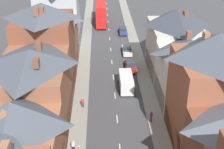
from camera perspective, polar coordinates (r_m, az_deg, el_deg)
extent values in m
cube|color=gray|center=(54.20, -5.25, 0.49)|extent=(2.20, 104.00, 0.14)
cube|color=gray|center=(54.59, 5.50, 0.69)|extent=(2.20, 104.00, 0.14)
cube|color=silver|center=(37.49, 1.47, -13.45)|extent=(0.14, 1.80, 0.01)
cube|color=silver|center=(42.20, 0.95, -8.11)|extent=(0.14, 1.80, 0.01)
cube|color=silver|center=(47.20, 0.55, -3.87)|extent=(0.14, 1.80, 0.01)
cube|color=silver|center=(52.41, 0.23, -0.46)|extent=(0.14, 1.80, 0.01)
cube|color=silver|center=(57.77, -0.03, 2.33)|extent=(0.14, 1.80, 0.01)
cube|color=silver|center=(63.25, -0.24, 4.64)|extent=(0.14, 1.80, 0.01)
cube|color=silver|center=(68.82, -0.43, 6.58)|extent=(0.14, 1.80, 0.01)
cube|color=silver|center=(74.45, -0.58, 8.22)|extent=(0.14, 1.80, 0.01)
cube|color=silver|center=(80.14, -0.72, 9.64)|extent=(0.14, 1.80, 0.01)
cube|color=silver|center=(85.86, -0.84, 10.86)|extent=(0.14, 1.80, 0.01)
cube|color=silver|center=(91.63, -0.94, 11.94)|extent=(0.14, 1.80, 0.01)
cube|color=silver|center=(97.42, -1.03, 12.88)|extent=(0.14, 1.80, 0.01)
pyramid|color=#474C56|center=(29.67, -17.94, -7.03)|extent=(8.00, 7.64, 2.70)
cube|color=#99664C|center=(28.85, -18.99, -7.20)|extent=(0.60, 0.90, 0.90)
cube|color=brown|center=(39.46, -13.89, -3.95)|extent=(8.00, 11.31, 9.04)
cube|color=maroon|center=(40.43, -7.90, -7.44)|extent=(0.12, 10.41, 3.20)
pyramid|color=#474C56|center=(37.02, -14.81, 3.19)|extent=(8.00, 11.31, 1.73)
cube|color=brown|center=(37.45, -13.17, 4.82)|extent=(0.60, 0.90, 1.38)
cube|color=brown|center=(34.05, -13.68, 2.06)|extent=(0.60, 0.90, 0.98)
cube|color=brown|center=(47.70, -11.94, 3.59)|extent=(8.00, 8.80, 11.44)
cube|color=black|center=(48.98, -6.94, -0.69)|extent=(0.12, 8.09, 3.20)
pyramid|color=#474C56|center=(45.46, -12.77, 11.40)|extent=(8.00, 8.80, 2.08)
cube|color=brown|center=(42.92, -13.66, 11.12)|extent=(0.60, 0.90, 1.09)
cube|color=brown|center=(43.57, -12.76, 11.34)|extent=(0.60, 0.90, 0.92)
cube|color=#A36042|center=(55.84, -10.56, 5.53)|extent=(8.00, 7.72, 8.24)
cube|color=maroon|center=(56.38, -6.37, 3.27)|extent=(0.12, 7.10, 3.20)
pyramid|color=#565B66|center=(54.23, -11.00, 10.36)|extent=(8.00, 7.72, 1.61)
cube|color=brown|center=(52.61, -12.49, 10.56)|extent=(0.60, 0.90, 1.53)
cube|color=brown|center=(53.18, -10.76, 10.66)|extent=(0.60, 0.90, 1.09)
cube|color=#ADB2B7|center=(62.85, -9.77, 9.84)|extent=(8.00, 8.58, 11.85)
cube|color=black|center=(63.89, -5.94, 6.27)|extent=(0.12, 7.89, 3.20)
cube|color=#935138|center=(37.26, 17.35, -4.80)|extent=(8.00, 8.91, 10.89)
cube|color=navy|center=(38.33, 10.90, -9.92)|extent=(0.12, 8.19, 3.20)
pyramid|color=#474C56|center=(34.25, 18.94, 4.96)|extent=(8.00, 8.91, 2.83)
cube|color=#99664C|center=(35.02, 16.83, 6.65)|extent=(0.60, 0.90, 1.00)
cube|color=silver|center=(45.18, 13.73, -0.67)|extent=(8.00, 8.48, 7.69)
cube|color=navy|center=(45.37, 8.62, -3.28)|extent=(0.12, 7.80, 3.20)
pyramid|color=#474C56|center=(43.19, 14.43, 4.95)|extent=(8.00, 8.48, 1.90)
cube|color=brown|center=(44.53, 13.80, 6.75)|extent=(0.60, 0.90, 1.49)
cube|color=#BCB7A8|center=(53.19, 11.26, 4.50)|extent=(8.00, 10.29, 8.53)
cube|color=maroon|center=(53.51, 6.89, 1.86)|extent=(0.12, 9.46, 3.20)
pyramid|color=#383D47|center=(51.32, 11.83, 10.25)|extent=(8.00, 10.29, 2.65)
cube|color=brown|center=(52.20, 12.03, 11.06)|extent=(0.60, 0.90, 0.93)
cube|color=brown|center=(50.62, 13.33, 10.58)|extent=(0.60, 0.90, 1.22)
cube|color=red|center=(78.19, -2.03, 10.43)|extent=(2.44, 10.80, 2.50)
cube|color=red|center=(77.53, -2.06, 12.13)|extent=(2.44, 10.58, 2.30)
cube|color=red|center=(77.22, -2.08, 12.98)|extent=(2.39, 10.37, 0.10)
cube|color=#28333D|center=(83.27, -2.07, 11.64)|extent=(2.20, 0.10, 1.20)
cube|color=#28333D|center=(82.67, -2.09, 13.17)|extent=(2.20, 0.10, 1.10)
cube|color=#28333D|center=(78.13, -2.92, 10.59)|extent=(0.06, 9.18, 0.90)
cube|color=#28333D|center=(77.50, -2.96, 12.18)|extent=(0.06, 9.18, 0.90)
cylinder|color=black|center=(81.74, -2.91, 10.33)|extent=(0.30, 1.00, 1.00)
cylinder|color=black|center=(81.75, -1.17, 10.36)|extent=(0.30, 1.00, 1.00)
cylinder|color=black|center=(75.72, -2.93, 8.92)|extent=(0.30, 1.00, 1.00)
cylinder|color=black|center=(75.73, -1.06, 8.95)|extent=(0.30, 1.00, 1.00)
cube|color=silver|center=(60.93, 2.76, 4.35)|extent=(1.70, 4.44, 0.70)
cube|color=#28333D|center=(60.47, 2.79, 4.84)|extent=(1.46, 2.22, 0.60)
cylinder|color=black|center=(62.27, 1.87, 4.54)|extent=(0.20, 0.62, 0.62)
cylinder|color=black|center=(62.41, 3.43, 4.56)|extent=(0.20, 0.62, 0.62)
cylinder|color=black|center=(59.74, 2.05, 3.51)|extent=(0.20, 0.62, 0.62)
cylinder|color=black|center=(59.89, 3.68, 3.54)|extent=(0.20, 0.62, 0.62)
cube|color=navy|center=(71.48, 2.00, 7.94)|extent=(1.70, 3.95, 0.72)
cube|color=#28333D|center=(71.08, 2.02, 8.39)|extent=(1.46, 1.98, 0.60)
cylinder|color=black|center=(72.70, 1.25, 7.99)|extent=(0.20, 0.62, 0.62)
cylinder|color=black|center=(72.82, 2.60, 8.00)|extent=(0.20, 0.62, 0.62)
cylinder|color=black|center=(70.40, 1.37, 7.33)|extent=(0.20, 0.62, 0.62)
cylinder|color=black|center=(70.53, 2.76, 7.34)|extent=(0.20, 0.62, 0.62)
cube|color=maroon|center=(54.77, 3.35, 1.59)|extent=(1.70, 4.56, 0.76)
cube|color=#28333D|center=(54.27, 3.39, 2.13)|extent=(1.46, 2.28, 0.60)
cylinder|color=black|center=(56.13, 2.34, 1.86)|extent=(0.20, 0.62, 0.62)
cylinder|color=black|center=(56.28, 4.07, 1.88)|extent=(0.20, 0.62, 0.62)
cylinder|color=black|center=(53.60, 2.57, 0.55)|extent=(0.20, 0.62, 0.62)
cylinder|color=black|center=(53.76, 4.38, 0.58)|extent=(0.20, 0.62, 0.62)
cube|color=white|center=(48.21, 2.59, -1.32)|extent=(1.96, 5.20, 2.10)
cube|color=#28333D|center=(50.31, 2.37, 0.38)|extent=(1.76, 0.10, 0.90)
cylinder|color=black|center=(49.98, 1.30, -1.49)|extent=(0.24, 0.72, 0.72)
cylinder|color=black|center=(50.13, 3.54, -1.44)|extent=(0.24, 0.72, 0.72)
cylinder|color=black|center=(47.28, 1.53, -3.32)|extent=(0.24, 0.72, 0.72)
cylinder|color=black|center=(47.44, 3.90, -3.26)|extent=(0.24, 0.72, 0.72)
cylinder|color=#23232D|center=(36.91, -7.19, -13.36)|extent=(0.14, 0.14, 0.84)
cylinder|color=#23232D|center=(36.89, -6.90, -13.36)|extent=(0.14, 0.14, 0.84)
cube|color=silver|center=(36.46, -7.11, -12.54)|extent=(0.36, 0.22, 0.54)
sphere|color=beige|center=(36.21, -7.14, -12.06)|extent=(0.22, 0.22, 0.22)
cylinder|color=#3D4256|center=(41.48, 7.00, -8.12)|extent=(0.14, 0.14, 0.84)
cylinder|color=#3D4256|center=(41.50, 7.25, -8.11)|extent=(0.14, 0.14, 0.84)
cube|color=#723384|center=(41.10, 7.18, -7.33)|extent=(0.36, 0.22, 0.54)
sphere|color=brown|center=(40.88, 7.21, -6.88)|extent=(0.22, 0.22, 0.22)
cylinder|color=#3D4256|center=(44.25, -5.47, -5.52)|extent=(0.14, 0.14, 0.84)
cylinder|color=#3D4256|center=(44.24, -5.23, -5.51)|extent=(0.14, 0.14, 0.84)
cube|color=red|center=(43.87, -5.39, -4.76)|extent=(0.36, 0.22, 0.54)
sphere|color=beige|center=(43.67, -5.41, -4.33)|extent=(0.22, 0.22, 0.22)
cube|color=beige|center=(29.68, -6.12, -13.14)|extent=(0.20, 0.32, 0.20)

